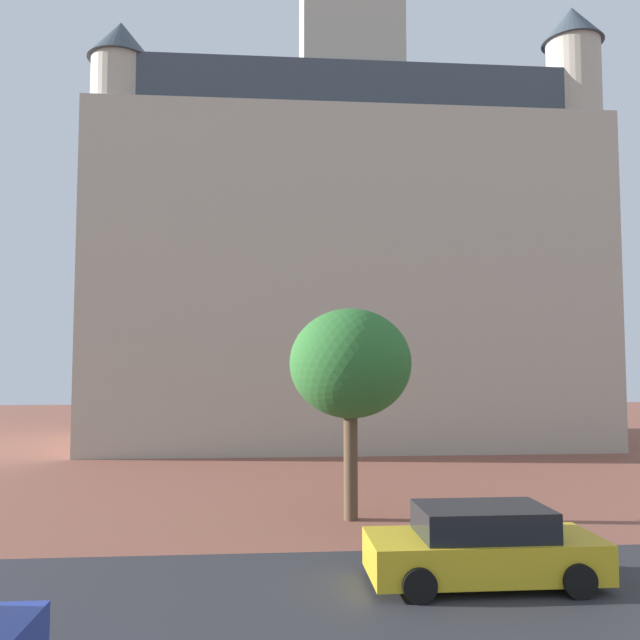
% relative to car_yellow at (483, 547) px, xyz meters
% --- Properties ---
extents(ground_plane, '(120.00, 120.00, 0.00)m').
position_rel_car_yellow_xyz_m(ground_plane, '(-3.21, -0.87, -0.72)').
color(ground_plane, brown).
extents(street_asphalt_strip, '(120.00, 8.63, 0.00)m').
position_rel_car_yellow_xyz_m(street_asphalt_strip, '(-3.21, -1.90, -0.72)').
color(street_asphalt_strip, '#2D2D33').
rests_on(street_asphalt_strip, ground_plane).
extents(landmark_building, '(26.79, 12.78, 35.80)m').
position_rel_car_yellow_xyz_m(landmark_building, '(0.08, 23.80, 10.11)').
color(landmark_building, '#B2A893').
rests_on(landmark_building, ground_plane).
extents(car_yellow, '(4.57, 2.07, 1.51)m').
position_rel_car_yellow_xyz_m(car_yellow, '(0.00, 0.00, 0.00)').
color(car_yellow, gold).
rests_on(car_yellow, ground_plane).
extents(tree_curb_far, '(3.46, 3.46, 5.93)m').
position_rel_car_yellow_xyz_m(tree_curb_far, '(-1.95, 5.41, 3.62)').
color(tree_curb_far, brown).
rests_on(tree_curb_far, ground_plane).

